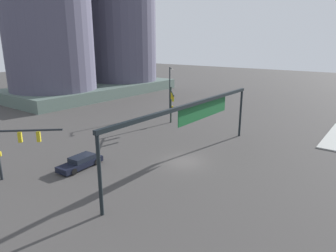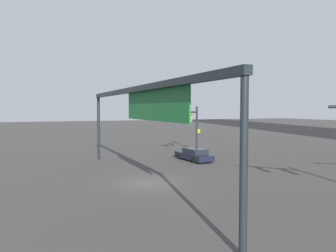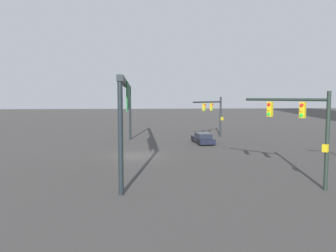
% 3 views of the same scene
% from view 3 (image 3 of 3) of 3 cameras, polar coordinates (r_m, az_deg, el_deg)
% --- Properties ---
extents(ground_plane, '(237.67, 237.67, 0.00)m').
position_cam_3_polar(ground_plane, '(30.73, -5.38, -5.06)').
color(ground_plane, '#3F3C3A').
extents(traffic_signal_near_corner, '(4.38, 3.63, 5.67)m').
position_cam_3_polar(traffic_signal_near_corner, '(21.51, 22.15, 0.54)').
color(traffic_signal_near_corner, black).
rests_on(traffic_signal_near_corner, ground).
extents(traffic_signal_opposite_side, '(4.18, 4.78, 5.33)m').
position_cam_3_polar(traffic_signal_opposite_side, '(44.16, 7.81, 2.59)').
color(traffic_signal_opposite_side, black).
rests_on(traffic_signal_opposite_side, ground).
extents(overhead_sign_gantry, '(24.53, 0.43, 6.51)m').
position_cam_3_polar(overhead_sign_gantry, '(29.49, -6.88, 5.24)').
color(overhead_sign_gantry, black).
rests_on(overhead_sign_gantry, ground).
extents(sedan_car_approaching, '(4.85, 2.04, 1.21)m').
position_cam_3_polar(sedan_car_approaching, '(38.87, 5.90, -2.09)').
color(sedan_car_approaching, black).
rests_on(sedan_car_approaching, ground).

